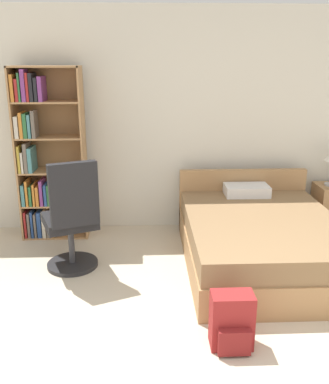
# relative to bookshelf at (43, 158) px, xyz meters

# --- Properties ---
(wall_back) EXTENTS (9.00, 0.06, 2.60)m
(wall_back) POSITION_rel_bookshelf_xyz_m (1.58, 0.29, 0.36)
(wall_back) COLOR silver
(wall_back) RESTS_ON ground_plane
(bookshelf) EXTENTS (0.75, 0.33, 1.95)m
(bookshelf) POSITION_rel_bookshelf_xyz_m (0.00, 0.00, 0.00)
(bookshelf) COLOR #AD7F51
(bookshelf) RESTS_ON ground_plane
(bed) EXTENTS (1.51, 1.99, 0.76)m
(bed) POSITION_rel_bookshelf_xyz_m (2.32, -0.83, -0.68)
(bed) COLOR #AD7F51
(bed) RESTS_ON ground_plane
(office_chair) EXTENTS (0.63, 0.69, 1.14)m
(office_chair) POSITION_rel_bookshelf_xyz_m (0.45, -0.92, -0.41)
(office_chair) COLOR #232326
(office_chair) RESTS_ON ground_plane
(backpack_red) EXTENTS (0.31, 0.25, 0.42)m
(backpack_red) POSITION_rel_bookshelf_xyz_m (1.77, -2.16, -0.74)
(backpack_red) COLOR maroon
(backpack_red) RESTS_ON ground_plane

